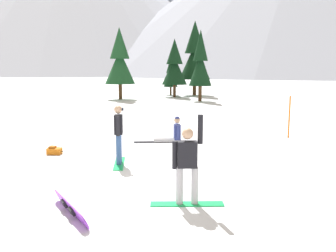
% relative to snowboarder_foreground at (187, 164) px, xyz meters
% --- Properties ---
extents(ground_plane, '(800.00, 800.00, 0.00)m').
position_rel_snowboarder_foreground_xyz_m(ground_plane, '(-1.41, 0.51, -0.89)').
color(ground_plane, white).
extents(snowboarder_foreground, '(1.57, 0.66, 1.91)m').
position_rel_snowboarder_foreground_xyz_m(snowboarder_foreground, '(0.00, 0.00, 0.00)').
color(snowboarder_foreground, '#19B259').
rests_on(snowboarder_foreground, ground_plane).
extents(snowboarder_midground, '(0.75, 1.56, 1.76)m').
position_rel_snowboarder_foreground_xyz_m(snowboarder_midground, '(-2.61, 2.81, 0.04)').
color(snowboarder_midground, '#19B259').
rests_on(snowboarder_midground, ground_plane).
extents(snowboarder_background, '(1.83, 0.99, 1.00)m').
position_rel_snowboarder_foreground_xyz_m(snowboarder_background, '(-1.80, 6.44, -0.54)').
color(snowboarder_background, '#B7B7BC').
rests_on(snowboarder_background, ground_plane).
extents(loose_snowboard_near_right, '(1.47, 1.42, 0.28)m').
position_rel_snowboarder_foreground_xyz_m(loose_snowboard_near_right, '(-2.13, -1.08, -0.75)').
color(loose_snowboard_near_right, '#993FD8').
rests_on(loose_snowboard_near_right, ground_plane).
extents(backpack_orange, '(0.54, 0.39, 0.27)m').
position_rel_snowboarder_foreground_xyz_m(backpack_orange, '(-5.19, 3.48, -0.77)').
color(backpack_orange, orange).
rests_on(backpack_orange, ground_plane).
extents(trail_marker_pole, '(0.06, 0.06, 1.74)m').
position_rel_snowboarder_foreground_xyz_m(trail_marker_pole, '(2.65, 8.40, -0.02)').
color(trail_marker_pole, orange).
rests_on(trail_marker_pole, ground_plane).
extents(pine_tree_tall, '(1.49, 1.49, 4.06)m').
position_rel_snowboarder_foreground_xyz_m(pine_tree_tall, '(-7.68, 30.86, 1.32)').
color(pine_tree_tall, '#472D19').
rests_on(pine_tree_tall, ground_plane).
extents(pine_tree_twin, '(2.49, 2.49, 5.69)m').
position_rel_snowboarder_foreground_xyz_m(pine_tree_twin, '(-6.69, 28.33, 2.21)').
color(pine_tree_twin, '#472D19').
rests_on(pine_tree_twin, ground_plane).
extents(pine_tree_slender, '(2.73, 2.73, 6.49)m').
position_rel_snowboarder_foreground_xyz_m(pine_tree_slender, '(-10.92, 24.52, 2.65)').
color(pine_tree_slender, '#472D19').
rests_on(pine_tree_slender, ground_plane).
extents(pine_tree_leaning, '(3.24, 3.24, 7.70)m').
position_rel_snowboarder_foreground_xyz_m(pine_tree_leaning, '(-5.18, 31.22, 3.31)').
color(pine_tree_leaning, '#472D19').
rests_on(pine_tree_leaning, ground_plane).
extents(pine_tree_broad, '(1.97, 1.97, 6.09)m').
position_rel_snowboarder_foreground_xyz_m(pine_tree_broad, '(-3.54, 24.45, 2.42)').
color(pine_tree_broad, '#472D19').
rests_on(pine_tree_broad, ground_plane).
extents(peak_west_ridge, '(130.75, 130.75, 69.59)m').
position_rel_snowboarder_foreground_xyz_m(peak_west_ridge, '(-29.28, 215.12, 35.47)').
color(peak_west_ridge, '#8C93A3').
rests_on(peak_west_ridge, ground_plane).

